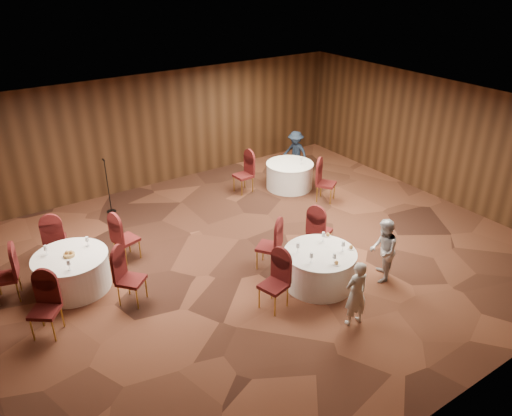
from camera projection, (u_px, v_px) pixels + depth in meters
ground at (254, 258)px, 11.11m from camera, size 12.00×12.00×0.00m
room_shell at (253, 177)px, 10.22m from camera, size 12.00×12.00×12.00m
table_main at (319, 268)px, 10.08m from camera, size 1.46×1.46×0.74m
table_left at (73, 272)px, 9.95m from camera, size 1.47×1.47×0.74m
table_right at (289, 175)px, 14.31m from camera, size 1.35×1.35×0.74m
chairs_main at (288, 252)px, 10.36m from camera, size 2.73×1.88×1.00m
chairs_left at (74, 267)px, 9.88m from camera, size 3.09×3.09×1.00m
chairs_right at (284, 179)px, 13.73m from camera, size 2.19×2.37×1.00m
tabletop_main at (329, 247)px, 9.88m from camera, size 1.10×1.05×0.22m
tabletop_left at (68, 253)px, 9.75m from camera, size 0.85×0.85×0.22m
tabletop_right at (301, 159)px, 14.03m from camera, size 0.08×0.08×0.22m
mic_stand at (109, 197)px, 12.91m from camera, size 0.24×0.24×1.47m
woman_a at (356, 294)px, 8.86m from camera, size 0.50×0.35×1.30m
woman_b at (383, 251)px, 10.09m from camera, size 0.83×0.83×1.36m
man_c at (295, 152)px, 15.17m from camera, size 0.73×0.96×1.32m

